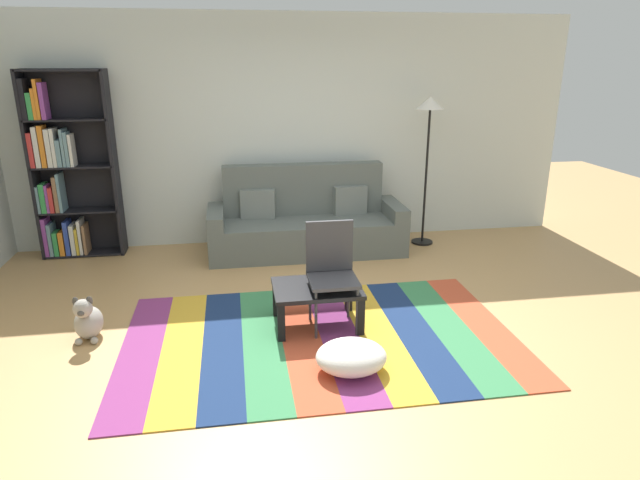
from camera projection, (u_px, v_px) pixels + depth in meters
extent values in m
plane|color=tan|center=(333.00, 328.00, 4.64)|extent=(14.00, 14.00, 0.00)
cube|color=silver|center=(295.00, 131.00, 6.61)|extent=(6.80, 0.10, 2.70)
cube|color=#843370|center=(140.00, 352.00, 4.25)|extent=(0.32, 2.03, 0.01)
cube|color=gold|center=(182.00, 349.00, 4.30)|extent=(0.32, 2.03, 0.01)
cube|color=navy|center=(223.00, 346.00, 4.35)|extent=(0.32, 2.03, 0.01)
cube|color=#387F4C|center=(263.00, 342.00, 4.39)|extent=(0.32, 2.03, 0.01)
cube|color=#C64C2D|center=(302.00, 339.00, 4.44)|extent=(0.32, 2.03, 0.01)
cube|color=#843370|center=(340.00, 336.00, 4.49)|extent=(0.32, 2.03, 0.01)
cube|color=gold|center=(377.00, 333.00, 4.54)|extent=(0.32, 2.03, 0.01)
cube|color=navy|center=(414.00, 331.00, 4.59)|extent=(0.32, 2.03, 0.01)
cube|color=#387F4C|center=(449.00, 328.00, 4.64)|extent=(0.32, 2.03, 0.01)
cube|color=#C64C2D|center=(484.00, 325.00, 4.68)|extent=(0.32, 2.03, 0.01)
cube|color=#59605B|center=(307.00, 236.00, 6.41)|extent=(1.90, 0.80, 0.40)
cube|color=#59605B|center=(303.00, 189.00, 6.54)|extent=(1.90, 0.20, 0.60)
cube|color=#59605B|center=(217.00, 234.00, 6.23)|extent=(0.18, 0.80, 0.56)
cube|color=#59605B|center=(392.00, 225.00, 6.54)|extent=(0.18, 0.80, 0.56)
cube|color=slate|center=(258.00, 204.00, 6.38)|extent=(0.42, 0.19, 0.36)
cube|color=slate|center=(350.00, 201.00, 6.55)|extent=(0.42, 0.19, 0.36)
cube|color=black|center=(33.00, 167.00, 6.02)|extent=(0.04, 0.28, 2.08)
cube|color=black|center=(115.00, 165.00, 6.15)|extent=(0.04, 0.28, 2.08)
cube|color=black|center=(77.00, 164.00, 6.21)|extent=(0.90, 0.01, 2.08)
cube|color=black|center=(87.00, 252.00, 6.41)|extent=(0.86, 0.28, 0.02)
cube|color=black|center=(81.00, 210.00, 6.25)|extent=(0.86, 0.28, 0.02)
cube|color=black|center=(74.00, 166.00, 6.08)|extent=(0.86, 0.28, 0.02)
cube|color=black|center=(68.00, 120.00, 5.92)|extent=(0.86, 0.28, 0.02)
cube|color=black|center=(60.00, 70.00, 5.76)|extent=(0.86, 0.28, 0.02)
cube|color=purple|center=(48.00, 236.00, 6.26)|extent=(0.04, 0.22, 0.44)
cube|color=#668C99|center=(53.00, 238.00, 6.28)|extent=(0.04, 0.24, 0.37)
cube|color=green|center=(57.00, 243.00, 6.28)|extent=(0.05, 0.17, 0.28)
cube|color=orange|center=(64.00, 242.00, 6.32)|extent=(0.05, 0.24, 0.28)
cube|color=#334CB2|center=(69.00, 237.00, 6.30)|extent=(0.05, 0.22, 0.40)
cube|color=silver|center=(75.00, 238.00, 6.32)|extent=(0.05, 0.24, 0.35)
cube|color=gold|center=(79.00, 240.00, 6.33)|extent=(0.03, 0.22, 0.31)
cube|color=silver|center=(82.00, 235.00, 6.33)|extent=(0.03, 0.25, 0.41)
cube|color=#8C6647|center=(86.00, 238.00, 6.34)|extent=(0.03, 0.22, 0.34)
cube|color=#668C99|center=(40.00, 199.00, 6.10)|extent=(0.03, 0.19, 0.30)
cube|color=green|center=(45.00, 197.00, 6.11)|extent=(0.05, 0.20, 0.33)
cube|color=purple|center=(49.00, 198.00, 6.10)|extent=(0.03, 0.16, 0.31)
cube|color=red|center=(54.00, 199.00, 6.14)|extent=(0.04, 0.23, 0.28)
cube|color=#8C6647|center=(58.00, 194.00, 6.11)|extent=(0.04, 0.19, 0.40)
cube|color=#668C99|center=(62.00, 192.00, 6.13)|extent=(0.03, 0.23, 0.44)
cube|color=red|center=(34.00, 150.00, 5.95)|extent=(0.05, 0.23, 0.37)
cube|color=silver|center=(38.00, 147.00, 5.93)|extent=(0.05, 0.18, 0.44)
cube|color=orange|center=(44.00, 146.00, 5.94)|extent=(0.05, 0.19, 0.45)
cube|color=silver|center=(51.00, 148.00, 5.96)|extent=(0.05, 0.21, 0.41)
cube|color=silver|center=(55.00, 147.00, 5.97)|extent=(0.04, 0.20, 0.42)
cube|color=#668C99|center=(61.00, 153.00, 6.01)|extent=(0.05, 0.23, 0.29)
cube|color=#668C99|center=(65.00, 147.00, 6.00)|extent=(0.03, 0.25, 0.41)
cube|color=#668C99|center=(68.00, 149.00, 5.98)|extent=(0.04, 0.17, 0.38)
cube|color=silver|center=(72.00, 150.00, 5.99)|extent=(0.03, 0.17, 0.35)
cube|color=black|center=(25.00, 99.00, 5.77)|extent=(0.05, 0.20, 0.42)
cube|color=green|center=(32.00, 106.00, 5.79)|extent=(0.05, 0.17, 0.28)
cube|color=orange|center=(36.00, 104.00, 5.79)|extent=(0.03, 0.19, 0.32)
cube|color=orange|center=(39.00, 99.00, 5.80)|extent=(0.03, 0.22, 0.42)
cube|color=purple|center=(44.00, 101.00, 5.79)|extent=(0.05, 0.18, 0.38)
cube|color=black|center=(317.00, 288.00, 4.58)|extent=(0.73, 0.54, 0.04)
cube|color=black|center=(281.00, 322.00, 4.37)|extent=(0.06, 0.06, 0.32)
cube|color=black|center=(360.00, 317.00, 4.47)|extent=(0.06, 0.06, 0.32)
cube|color=black|center=(276.00, 299.00, 4.80)|extent=(0.06, 0.06, 0.32)
cube|color=black|center=(349.00, 294.00, 4.90)|extent=(0.06, 0.06, 0.32)
ellipsoid|color=white|center=(351.00, 357.00, 3.96)|extent=(0.52, 0.45, 0.22)
ellipsoid|color=#9E998E|center=(89.00, 322.00, 4.46)|extent=(0.22, 0.30, 0.26)
sphere|color=#9E998E|center=(83.00, 308.00, 4.30)|extent=(0.15, 0.15, 0.15)
ellipsoid|color=#474440|center=(81.00, 313.00, 4.25)|extent=(0.06, 0.07, 0.05)
ellipsoid|color=#474440|center=(75.00, 302.00, 4.30)|extent=(0.05, 0.04, 0.08)
ellipsoid|color=#474440|center=(89.00, 301.00, 4.31)|extent=(0.05, 0.04, 0.08)
sphere|color=#9E998E|center=(79.00, 342.00, 4.35)|extent=(0.06, 0.06, 0.06)
sphere|color=#9E998E|center=(94.00, 341.00, 4.37)|extent=(0.06, 0.06, 0.06)
cylinder|color=black|center=(422.00, 242.00, 6.80)|extent=(0.26, 0.26, 0.02)
cylinder|color=black|center=(426.00, 177.00, 6.54)|extent=(0.03, 0.03, 1.61)
cone|color=white|center=(431.00, 103.00, 6.27)|extent=(0.32, 0.32, 0.14)
cube|color=black|center=(328.00, 284.00, 4.59)|extent=(0.07, 0.16, 0.02)
cube|color=#38383D|center=(333.00, 280.00, 4.50)|extent=(0.40, 0.40, 0.03)
cube|color=#38383D|center=(329.00, 246.00, 4.60)|extent=(0.40, 0.03, 0.44)
cylinder|color=#38383D|center=(316.00, 316.00, 4.39)|extent=(0.02, 0.02, 0.42)
cylinder|color=#38383D|center=(357.00, 313.00, 4.44)|extent=(0.02, 0.02, 0.42)
cylinder|color=#38383D|center=(310.00, 298.00, 4.71)|extent=(0.02, 0.02, 0.42)
cylinder|color=#38383D|center=(348.00, 296.00, 4.76)|extent=(0.02, 0.02, 0.42)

